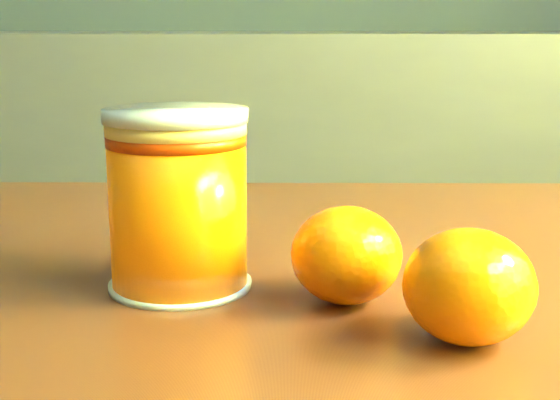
# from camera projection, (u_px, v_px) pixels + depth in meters

# --- Properties ---
(juice_glass) EXTENTS (0.09, 0.09, 0.11)m
(juice_glass) POSITION_uv_depth(u_px,v_px,m) (178.00, 201.00, 0.48)
(juice_glass) COLOR #DD6004
(juice_glass) RESTS_ON table
(orange_front) EXTENTS (0.08, 0.08, 0.06)m
(orange_front) POSITION_uv_depth(u_px,v_px,m) (346.00, 255.00, 0.46)
(orange_front) COLOR orange
(orange_front) RESTS_ON table
(orange_back) EXTENTS (0.08, 0.08, 0.06)m
(orange_back) POSITION_uv_depth(u_px,v_px,m) (469.00, 286.00, 0.40)
(orange_back) COLOR orange
(orange_back) RESTS_ON table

